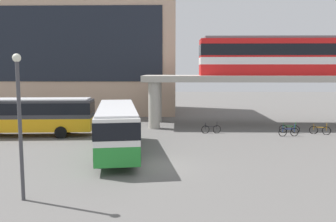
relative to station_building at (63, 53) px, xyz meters
name	(u,v)px	position (x,y,z in m)	size (l,w,h in m)	color
ground_plane	(161,135)	(13.87, -17.83, -7.86)	(120.00, 120.00, 0.00)	#605E5B
station_building	(63,53)	(0.00, 0.00, 0.00)	(30.25, 12.27, 15.72)	tan
elevated_platform	(290,83)	(26.74, -12.03, -3.51)	(29.68, 6.14, 5.07)	#ADA89E
train	(305,56)	(28.10, -12.03, -0.83)	(21.03, 2.96, 3.84)	red
bus_main	(117,124)	(11.20, -24.64, -5.87)	(4.31, 11.31, 3.22)	#268C33
bus_secondary	(27,113)	(2.53, -18.49, -5.87)	(11.19, 3.30, 3.22)	orange
bicycle_blue	(289,132)	(24.84, -18.11, -7.50)	(1.78, 0.30, 1.04)	black
bicycle_orange	(320,130)	(27.88, -17.16, -7.50)	(1.72, 0.63, 1.04)	black
bicycle_black	(211,129)	(18.35, -16.87, -7.50)	(1.78, 0.35, 1.04)	black
bicycle_green	(289,129)	(25.38, -16.58, -7.50)	(1.75, 0.48, 1.04)	black
lamp_post	(19,115)	(8.53, -33.48, -4.12)	(0.36, 0.36, 6.34)	#3F3F44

